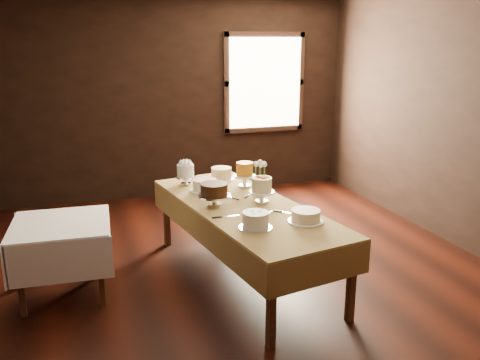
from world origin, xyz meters
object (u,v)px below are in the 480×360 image
cake_server_a (269,213)px  cake_server_c (228,196)px  cake_server_e (230,216)px  cake_lattice (205,186)px  cake_meringue (186,175)px  cake_swirl (256,221)px  cake_cream (306,216)px  flower_vase (260,188)px  cake_speckled (221,174)px  display_table (244,210)px  cake_flowers (262,191)px  side_table (61,231)px  cake_caramel (245,176)px  cake_chocolate (214,195)px  cake_server_b (291,213)px  cake_server_d (251,193)px

cake_server_a → cake_server_c: 0.63m
cake_server_c → cake_server_e: 0.58m
cake_lattice → cake_meringue: bearing=113.6°
cake_server_a → cake_server_c: (-0.20, 0.60, 0.00)m
cake_server_c → cake_server_e: bearing=143.6°
cake_lattice → cake_swirl: 1.14m
cake_cream → flower_vase: 0.86m
cake_speckled → cake_lattice: (-0.28, -0.37, -0.01)m
display_table → cake_swirl: (-0.11, -0.60, 0.12)m
cake_flowers → cake_cream: (0.16, -0.61, -0.06)m
display_table → side_table: 1.63m
cake_caramel → cake_flowers: size_ratio=1.07×
cake_swirl → cake_server_c: 0.90m
cake_meringue → display_table: bearing=-66.4°
side_table → cake_server_c: bearing=4.2°
cake_chocolate → cake_caramel: bearing=46.8°
display_table → cake_swirl: bearing=-100.2°
side_table → cake_server_b: bearing=-15.7°
cake_chocolate → cake_swirl: cake_chocolate is taller
cake_caramel → flower_vase: bearing=-79.4°
cake_speckled → cake_swirl: size_ratio=0.94×
cake_chocolate → cake_server_d: bearing=28.2°
cake_lattice → cake_chocolate: bearing=-93.7°
cake_server_a → cake_server_b: size_ratio=1.00×
cake_swirl → cake_server_d: cake_swirl is taller
side_table → cake_server_e: 1.48m
flower_vase → cake_server_d: bearing=148.8°
cake_server_c → cake_server_d: (0.25, 0.01, 0.00)m
cake_server_b → cake_server_c: same height
cake_speckled → cake_swirl: cake_swirl is taller
cake_server_e → flower_vase: size_ratio=1.91×
side_table → cake_server_b: (1.93, -0.54, 0.13)m
side_table → flower_vase: size_ratio=6.80×
cake_meringue → cake_server_c: size_ratio=0.95×
cake_speckled → cake_swirl: (-0.15, -1.51, 0.00)m
cake_swirl → cake_server_d: (0.29, 0.91, -0.06)m
cake_lattice → cake_server_c: size_ratio=1.39×
cake_swirl → cake_server_d: 0.96m
side_table → display_table: bearing=-6.7°
cake_swirl → cake_server_b: cake_swirl is taller
flower_vase → side_table: bearing=-177.6°
cake_speckled → cake_flowers: size_ratio=1.13×
display_table → cake_cream: size_ratio=8.29×
cake_chocolate → cake_server_c: 0.32m
cake_swirl → flower_vase: (0.36, 0.87, -0.00)m
cake_server_a → cake_server_b: (0.19, -0.06, 0.00)m
side_table → cake_chocolate: size_ratio=2.82×
cake_meringue → cake_server_d: bearing=-43.7°
cake_cream → flower_vase: bearing=95.8°
flower_vase → cake_server_e: bearing=-131.6°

